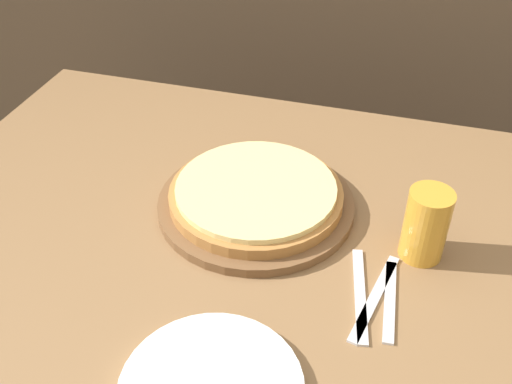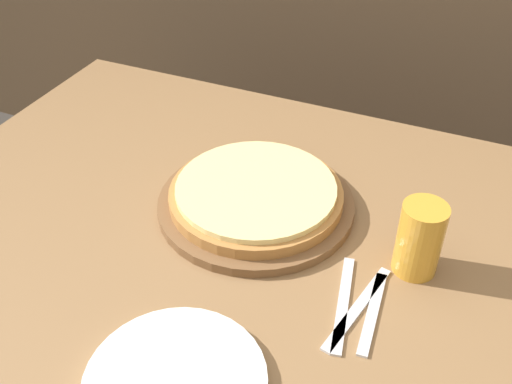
{
  "view_description": "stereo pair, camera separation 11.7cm",
  "coord_description": "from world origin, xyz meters",
  "px_view_note": "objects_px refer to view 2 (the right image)",
  "views": [
    {
      "loc": [
        0.24,
        -0.79,
        1.49
      ],
      "look_at": [
        -0.02,
        0.09,
        0.77
      ],
      "focal_mm": 42.0,
      "sensor_mm": 36.0,
      "label": 1
    },
    {
      "loc": [
        0.35,
        -0.75,
        1.49
      ],
      "look_at": [
        -0.02,
        0.09,
        0.77
      ],
      "focal_mm": 42.0,
      "sensor_mm": 36.0,
      "label": 2
    }
  ],
  "objects_px": {
    "pizza_on_board": "(256,198)",
    "spoon": "(372,313)",
    "fork": "(343,303)",
    "dinner_plate": "(175,382)",
    "dinner_knife": "(358,308)",
    "beer_glass": "(420,236)"
  },
  "relations": [
    {
      "from": "pizza_on_board",
      "to": "beer_glass",
      "type": "xyz_separation_m",
      "value": [
        0.32,
        -0.04,
        0.05
      ]
    },
    {
      "from": "beer_glass",
      "to": "spoon",
      "type": "xyz_separation_m",
      "value": [
        -0.04,
        -0.13,
        -0.07
      ]
    },
    {
      "from": "fork",
      "to": "spoon",
      "type": "height_order",
      "value": "same"
    },
    {
      "from": "beer_glass",
      "to": "fork",
      "type": "distance_m",
      "value": 0.18
    },
    {
      "from": "pizza_on_board",
      "to": "dinner_knife",
      "type": "bearing_deg",
      "value": -33.97
    },
    {
      "from": "pizza_on_board",
      "to": "spoon",
      "type": "height_order",
      "value": "pizza_on_board"
    },
    {
      "from": "fork",
      "to": "dinner_knife",
      "type": "xyz_separation_m",
      "value": [
        0.03,
        0.0,
        0.0
      ]
    },
    {
      "from": "dinner_knife",
      "to": "spoon",
      "type": "height_order",
      "value": "same"
    },
    {
      "from": "dinner_knife",
      "to": "dinner_plate",
      "type": "bearing_deg",
      "value": -129.33
    },
    {
      "from": "pizza_on_board",
      "to": "dinner_plate",
      "type": "relative_size",
      "value": 1.45
    },
    {
      "from": "beer_glass",
      "to": "spoon",
      "type": "height_order",
      "value": "beer_glass"
    },
    {
      "from": "beer_glass",
      "to": "dinner_plate",
      "type": "bearing_deg",
      "value": -125.11
    },
    {
      "from": "beer_glass",
      "to": "fork",
      "type": "relative_size",
      "value": 0.65
    },
    {
      "from": "dinner_plate",
      "to": "dinner_knife",
      "type": "height_order",
      "value": "dinner_plate"
    },
    {
      "from": "pizza_on_board",
      "to": "dinner_knife",
      "type": "distance_m",
      "value": 0.31
    },
    {
      "from": "pizza_on_board",
      "to": "beer_glass",
      "type": "bearing_deg",
      "value": -7.44
    },
    {
      "from": "beer_glass",
      "to": "spoon",
      "type": "distance_m",
      "value": 0.16
    },
    {
      "from": "dinner_plate",
      "to": "dinner_knife",
      "type": "distance_m",
      "value": 0.32
    },
    {
      "from": "dinner_plate",
      "to": "spoon",
      "type": "distance_m",
      "value": 0.34
    },
    {
      "from": "dinner_plate",
      "to": "fork",
      "type": "height_order",
      "value": "dinner_plate"
    },
    {
      "from": "beer_glass",
      "to": "dinner_plate",
      "type": "xyz_separation_m",
      "value": [
        -0.27,
        -0.38,
        -0.07
      ]
    },
    {
      "from": "dinner_knife",
      "to": "spoon",
      "type": "distance_m",
      "value": 0.02
    }
  ]
}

